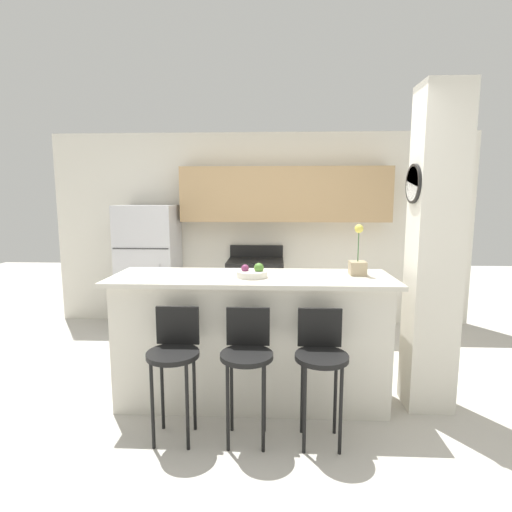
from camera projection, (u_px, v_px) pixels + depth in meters
ground_plane at (252, 399)px, 3.41m from camera, size 14.00×14.00×0.00m
wall_back at (270, 216)px, 5.29m from camera, size 5.60×0.38×2.55m
pillar_right at (434, 252)px, 3.13m from camera, size 0.38×0.32×2.55m
counter_bar at (252, 338)px, 3.33m from camera, size 2.29×0.72×1.07m
refrigerator at (150, 268)px, 5.16m from camera, size 0.72×0.65×1.61m
stove_range at (255, 294)px, 5.17m from camera, size 0.71×0.61×1.07m
bar_stool_left at (174, 354)px, 2.80m from camera, size 0.37×0.37×0.93m
bar_stool_mid at (247, 356)px, 2.77m from camera, size 0.37×0.37×0.93m
bar_stool_right at (321, 357)px, 2.75m from camera, size 0.37×0.37×0.93m
orchid_vase at (358, 262)px, 3.28m from camera, size 0.13×0.13×0.42m
fruit_bowl at (252, 273)px, 3.20m from camera, size 0.25×0.25×0.12m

